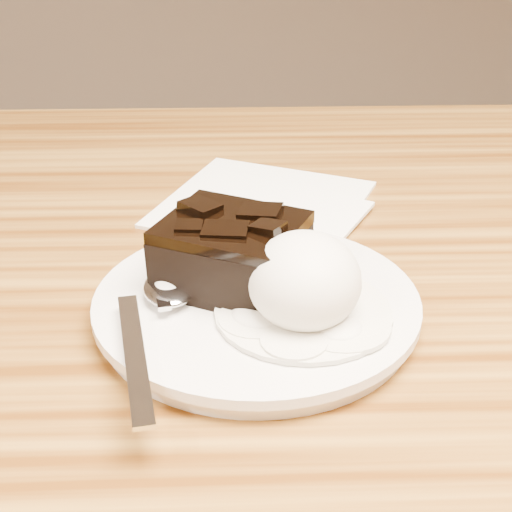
{
  "coord_description": "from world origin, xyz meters",
  "views": [
    {
      "loc": [
        -0.1,
        -0.44,
        1.02
      ],
      "look_at": [
        -0.09,
        -0.02,
        0.79
      ],
      "focal_mm": 55.45,
      "sensor_mm": 36.0,
      "label": 1
    }
  ],
  "objects_px": {
    "plate": "(257,309)",
    "ice_cream_scoop": "(304,281)",
    "brownie": "(232,258)",
    "napkin": "(262,202)",
    "spoon": "(169,291)"
  },
  "relations": [
    {
      "from": "plate",
      "to": "ice_cream_scoop",
      "type": "distance_m",
      "value": 0.05
    },
    {
      "from": "brownie",
      "to": "napkin",
      "type": "bearing_deg",
      "value": 80.75
    },
    {
      "from": "spoon",
      "to": "napkin",
      "type": "xyz_separation_m",
      "value": [
        0.06,
        0.17,
        -0.02
      ]
    },
    {
      "from": "plate",
      "to": "ice_cream_scoop",
      "type": "height_order",
      "value": "ice_cream_scoop"
    },
    {
      "from": "brownie",
      "to": "plate",
      "type": "bearing_deg",
      "value": -48.6
    },
    {
      "from": "plate",
      "to": "ice_cream_scoop",
      "type": "xyz_separation_m",
      "value": [
        0.03,
        -0.02,
        0.03
      ]
    },
    {
      "from": "brownie",
      "to": "spoon",
      "type": "height_order",
      "value": "brownie"
    },
    {
      "from": "plate",
      "to": "spoon",
      "type": "relative_size",
      "value": 1.14
    },
    {
      "from": "ice_cream_scoop",
      "to": "napkin",
      "type": "bearing_deg",
      "value": 94.97
    },
    {
      "from": "ice_cream_scoop",
      "to": "plate",
      "type": "bearing_deg",
      "value": 141.78
    },
    {
      "from": "plate",
      "to": "brownie",
      "type": "relative_size",
      "value": 2.47
    },
    {
      "from": "brownie",
      "to": "napkin",
      "type": "height_order",
      "value": "brownie"
    },
    {
      "from": "plate",
      "to": "brownie",
      "type": "xyz_separation_m",
      "value": [
        -0.01,
        0.02,
        0.03
      ]
    },
    {
      "from": "spoon",
      "to": "ice_cream_scoop",
      "type": "bearing_deg",
      "value": -25.73
    },
    {
      "from": "plate",
      "to": "napkin",
      "type": "distance_m",
      "value": 0.17
    }
  ]
}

